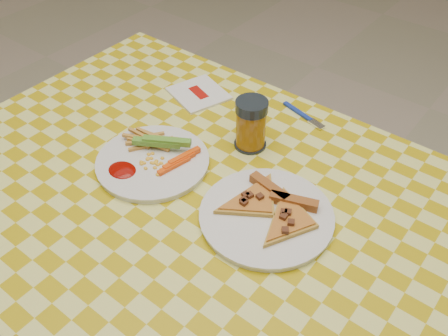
# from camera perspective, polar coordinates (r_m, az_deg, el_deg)

# --- Properties ---
(table) EXTENTS (1.28, 0.88, 0.76)m
(table) POSITION_cam_1_polar(r_m,az_deg,el_deg) (1.08, -1.79, -6.35)
(table) COLOR white
(table) RESTS_ON ground
(plate_left) EXTENTS (0.28, 0.28, 0.01)m
(plate_left) POSITION_cam_1_polar(r_m,az_deg,el_deg) (1.11, -8.13, 0.61)
(plate_left) COLOR silver
(plate_left) RESTS_ON table
(plate_right) EXTENTS (0.33, 0.33, 0.01)m
(plate_right) POSITION_cam_1_polar(r_m,az_deg,el_deg) (0.99, 4.86, -5.57)
(plate_right) COLOR silver
(plate_right) RESTS_ON table
(fries_veggies) EXTENTS (0.19, 0.18, 0.04)m
(fries_veggies) POSITION_cam_1_polar(r_m,az_deg,el_deg) (1.11, -7.94, 1.88)
(fries_veggies) COLOR #C68E3F
(fries_veggies) RESTS_ON plate_left
(pizza_slices) EXTENTS (0.24, 0.22, 0.02)m
(pizza_slices) POSITION_cam_1_polar(r_m,az_deg,el_deg) (0.98, 5.48, -4.58)
(pizza_slices) COLOR gold
(pizza_slices) RESTS_ON plate_right
(drink_glass) EXTENTS (0.07, 0.07, 0.12)m
(drink_glass) POSITION_cam_1_polar(r_m,az_deg,el_deg) (1.12, 3.10, 4.99)
(drink_glass) COLOR black
(drink_glass) RESTS_ON table
(napkin) EXTENTS (0.17, 0.16, 0.01)m
(napkin) POSITION_cam_1_polar(r_m,az_deg,el_deg) (1.33, -2.92, 8.51)
(napkin) COLOR white
(napkin) RESTS_ON table
(fork) EXTENTS (0.14, 0.05, 0.01)m
(fork) POSITION_cam_1_polar(r_m,az_deg,el_deg) (1.26, 9.10, 5.95)
(fork) COLOR #162D9A
(fork) RESTS_ON table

